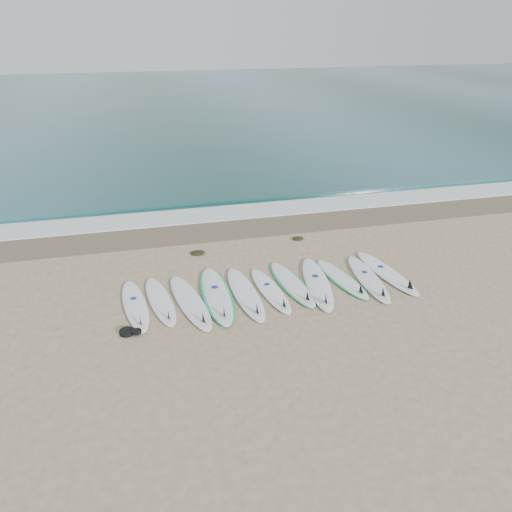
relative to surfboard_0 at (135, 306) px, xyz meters
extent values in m
plane|color=tan|center=(3.17, 0.06, -0.05)|extent=(120.00, 120.00, 0.00)
cube|color=#205456|center=(3.17, 32.56, -0.04)|extent=(120.00, 55.00, 0.03)
cube|color=brown|center=(3.17, 4.16, -0.05)|extent=(120.00, 1.80, 0.01)
cube|color=silver|center=(3.17, 5.56, -0.03)|extent=(120.00, 1.40, 0.04)
cube|color=#205456|center=(3.17, 7.06, 0.00)|extent=(120.00, 1.00, 0.10)
ellipsoid|color=white|center=(-0.01, 0.07, -0.01)|extent=(0.77, 2.50, 0.08)
cone|color=black|center=(0.09, -0.82, 0.13)|extent=(0.23, 0.28, 0.26)
cylinder|color=navy|center=(-0.03, 0.31, 0.03)|extent=(0.16, 0.16, 0.01)
ellipsoid|color=white|center=(0.57, 0.13, -0.01)|extent=(0.83, 2.47, 0.08)
cone|color=black|center=(0.69, -0.74, 0.13)|extent=(0.24, 0.28, 0.26)
ellipsoid|color=white|center=(1.23, -0.09, -0.01)|extent=(1.01, 2.80, 0.09)
cone|color=black|center=(1.40, -1.07, 0.15)|extent=(0.28, 0.33, 0.29)
ellipsoid|color=white|center=(1.89, 0.08, 0.00)|extent=(0.64, 2.88, 0.09)
ellipsoid|color=#11C46A|center=(1.89, 0.08, -0.01)|extent=(0.74, 2.90, 0.07)
cone|color=black|center=(1.87, -0.96, 0.16)|extent=(0.25, 0.31, 0.31)
cylinder|color=navy|center=(1.89, 0.36, 0.04)|extent=(0.17, 0.17, 0.01)
ellipsoid|color=white|center=(2.56, -0.02, -0.01)|extent=(0.68, 2.74, 0.09)
cone|color=black|center=(2.61, -1.01, 0.15)|extent=(0.24, 0.30, 0.29)
ellipsoid|color=white|center=(3.19, -0.01, -0.01)|extent=(0.71, 2.43, 0.08)
cone|color=black|center=(3.27, -0.88, 0.13)|extent=(0.22, 0.27, 0.26)
cylinder|color=navy|center=(3.17, 0.22, 0.03)|extent=(0.15, 0.15, 0.01)
ellipsoid|color=white|center=(3.80, 0.18, -0.01)|extent=(0.74, 2.52, 0.08)
ellipsoid|color=#11C46A|center=(3.80, 0.18, -0.02)|extent=(0.83, 2.55, 0.06)
cone|color=black|center=(3.88, -0.72, 0.13)|extent=(0.23, 0.28, 0.27)
ellipsoid|color=white|center=(4.42, 0.05, -0.01)|extent=(1.06, 2.89, 0.09)
cone|color=black|center=(4.24, -0.97, 0.16)|extent=(0.29, 0.34, 0.30)
cylinder|color=navy|center=(4.46, 0.31, 0.04)|extent=(0.19, 0.19, 0.01)
ellipsoid|color=white|center=(5.10, 0.13, -0.01)|extent=(0.82, 2.38, 0.08)
ellipsoid|color=#11C46A|center=(5.10, 0.13, -0.02)|extent=(0.90, 2.41, 0.05)
cone|color=black|center=(5.22, -0.71, 0.12)|extent=(0.23, 0.28, 0.25)
ellipsoid|color=white|center=(5.75, -0.03, -0.01)|extent=(0.78, 2.67, 0.08)
cone|color=black|center=(5.66, -0.99, 0.14)|extent=(0.25, 0.30, 0.28)
cylinder|color=navy|center=(5.77, 0.22, 0.03)|extent=(0.16, 0.16, 0.01)
ellipsoid|color=white|center=(6.35, 0.15, -0.01)|extent=(0.85, 2.73, 0.09)
cone|color=black|center=(6.46, -0.83, 0.15)|extent=(0.26, 0.31, 0.29)
cylinder|color=navy|center=(6.32, 0.41, 0.04)|extent=(0.17, 0.17, 0.01)
ellipsoid|color=black|center=(1.80, 2.56, -0.01)|extent=(0.41, 0.32, 0.08)
ellipsoid|color=black|center=(4.86, 2.85, -0.02)|extent=(0.35, 0.27, 0.07)
cylinder|color=black|center=(-0.21, -1.01, -0.01)|extent=(0.32, 0.32, 0.08)
cylinder|color=black|center=(-0.01, -1.11, 0.03)|extent=(0.20, 0.20, 0.06)
camera|label=1|loc=(0.27, -10.16, 5.87)|focal=35.00mm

